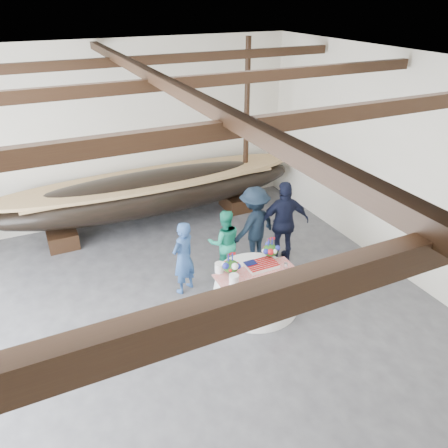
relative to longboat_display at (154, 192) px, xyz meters
name	(u,v)px	position (x,y,z in m)	size (l,w,h in m)	color
floor	(200,369)	(-0.88, -5.10, -0.94)	(10.00, 12.00, 0.01)	#3D3D42
wall_back	(105,137)	(-0.88, 0.90, 1.31)	(10.00, 0.02, 4.50)	silver
ceiling	(189,86)	(-0.88, -5.10, 3.56)	(10.00, 12.00, 0.01)	white
pavilion_structure	(168,112)	(-0.88, -4.24, 3.06)	(9.80, 11.76, 4.50)	black
longboat_display	(154,192)	(0.00, 0.00, 0.00)	(7.84, 1.57, 1.47)	black
banquet_table	(255,289)	(0.75, -4.00, -0.57)	(1.71, 1.71, 0.74)	white
tabletop_items	(251,262)	(0.72, -3.83, -0.05)	(1.60, 0.99, 0.40)	red
guest_woman_blue	(183,258)	(-0.33, -2.98, -0.16)	(0.57, 0.37, 1.56)	#294A84
guest_woman_teal	(225,242)	(0.70, -2.71, -0.20)	(0.72, 0.56, 1.47)	#1E9F7B
guest_man_left	(254,225)	(1.48, -2.59, -0.04)	(1.16, 0.67, 1.80)	black
guest_man_right	(284,223)	(2.09, -2.85, 0.02)	(1.12, 0.47, 1.92)	black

